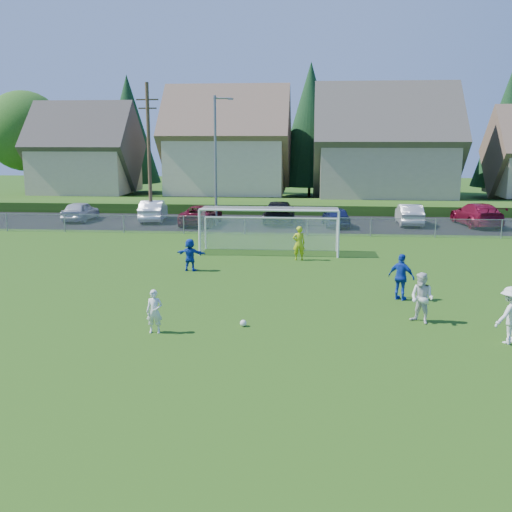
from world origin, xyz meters
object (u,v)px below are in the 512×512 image
object	(u,v)px
car_a	(80,211)
car_b	(153,211)
car_f	(409,214)
player_white_c	(511,315)
soccer_goal	(270,223)
player_white_a	(154,311)
car_d	(279,212)
player_blue_b	(190,255)
car_c	(201,215)
goalkeeper	(299,243)
car_g	(477,214)
soccer_ball	(243,323)
player_white_b	(422,298)
player_blue_a	(401,277)
car_e	(336,217)

from	to	relation	value
car_a	car_b	world-z (taller)	car_b
car_b	car_f	world-z (taller)	car_b
player_white_c	soccer_goal	bearing A→B (deg)	-91.68
soccer_goal	player_white_a	bearing A→B (deg)	-101.03
player_white_a	car_d	xyz separation A→B (m)	(2.62, 25.44, 0.10)
player_blue_b	car_b	world-z (taller)	car_b
player_white_a	car_b	world-z (taller)	car_b
car_d	car_f	distance (m)	9.35
car_d	soccer_goal	xyz separation A→B (m)	(0.10, -11.51, 0.82)
car_c	goalkeeper	bearing A→B (deg)	124.43
car_a	car_f	size ratio (longest dim) A/B	0.94
car_f	car_g	size ratio (longest dim) A/B	0.81
goalkeeper	car_d	xyz separation A→B (m)	(-1.73, 13.38, -0.07)
player_blue_b	car_c	world-z (taller)	player_blue_b
player_white_a	car_a	size ratio (longest dim) A/B	0.33
car_b	car_f	xyz separation A→B (m)	(18.78, -0.22, -0.04)
soccer_ball	player_white_b	size ratio (longest dim) A/B	0.13
soccer_goal	car_c	bearing A→B (deg)	118.89
player_white_c	car_a	distance (m)	34.46
player_blue_a	car_b	distance (m)	25.86
car_a	car_d	world-z (taller)	car_d
car_e	car_g	bearing A→B (deg)	-178.69
player_blue_b	car_d	xyz separation A→B (m)	(3.30, 16.35, 0.04)
car_b	car_f	bearing A→B (deg)	171.68
car_c	soccer_goal	size ratio (longest dim) A/B	0.68
soccer_ball	car_g	distance (m)	28.14
car_a	car_d	distance (m)	14.97
player_blue_a	soccer_ball	bearing A→B (deg)	66.51
player_blue_a	car_e	world-z (taller)	player_blue_a
player_white_a	player_white_c	world-z (taller)	player_white_c
car_a	car_c	distance (m)	9.51
soccer_goal	car_e	bearing A→B (deg)	68.68
goalkeeper	soccer_goal	distance (m)	2.59
player_white_b	player_blue_b	size ratio (longest dim) A/B	1.13
soccer_ball	car_a	bearing A→B (deg)	121.70
goalkeeper	car_g	bearing A→B (deg)	-142.69
player_white_b	player_white_c	distance (m)	2.94
car_d	car_f	bearing A→B (deg)	178.84
player_white_a	car_f	world-z (taller)	car_f
car_g	car_f	bearing A→B (deg)	-7.34
goalkeeper	car_f	xyz separation A→B (m)	(7.62, 13.36, -0.13)
soccer_ball	car_f	bearing A→B (deg)	69.41
soccer_ball	soccer_goal	distance (m)	13.11
car_c	car_f	world-z (taller)	car_f
car_a	car_g	distance (m)	29.00
player_blue_a	car_d	world-z (taller)	player_blue_a
player_white_b	car_e	bearing A→B (deg)	136.42
player_white_a	player_white_b	bearing A→B (deg)	7.93
car_a	car_b	distance (m)	5.54
player_white_c	car_b	bearing A→B (deg)	-87.62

